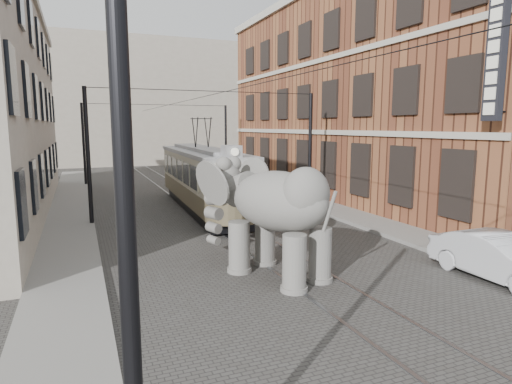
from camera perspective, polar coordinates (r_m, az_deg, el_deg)
name	(u,v)px	position (r m, az deg, el deg)	size (l,w,h in m)	color
ground	(263,248)	(15.84, 0.90, -7.28)	(120.00, 120.00, 0.00)	#3D3B38
tram_rails	(263,247)	(15.84, 0.90, -7.24)	(1.54, 80.00, 0.02)	slate
sidewalk_right	(397,231)	(18.91, 17.94, -4.84)	(2.00, 60.00, 0.15)	slate
sidewalk_left	(67,267)	(14.66, -23.50, -9.02)	(2.00, 60.00, 0.15)	slate
brick_building	(369,99)	(28.64, 14.56, 11.66)	(8.00, 26.00, 12.00)	brown
distant_block	(130,103)	(54.41, -16.09, 11.07)	(28.00, 10.00, 14.00)	gray
catenary	(216,156)	(19.92, -5.26, 4.72)	(11.00, 30.20, 6.00)	black
tram	(202,164)	(22.89, -7.04, 3.64)	(2.48, 12.01, 4.76)	#BDB599
elephant	(279,219)	(12.51, 2.97, -3.51)	(3.08, 5.60, 3.43)	slate
parked_car	(499,258)	(14.21, 29.15, -7.49)	(1.41, 4.02, 1.32)	#B8B9BE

